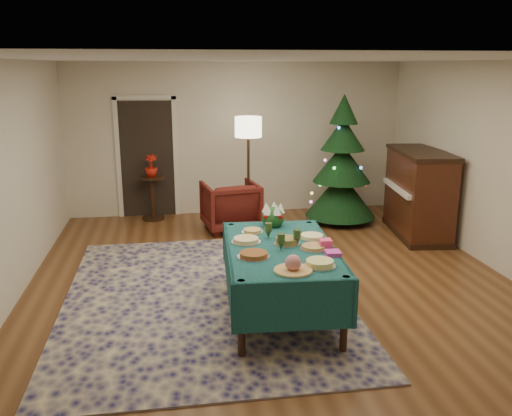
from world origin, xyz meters
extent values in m
plane|color=#593319|center=(0.00, 0.00, 0.00)|extent=(7.00, 7.00, 0.00)
plane|color=white|center=(0.00, 0.00, 2.70)|extent=(7.00, 7.00, 0.00)
plane|color=beige|center=(0.00, 3.50, 1.35)|extent=(6.00, 0.00, 6.00)
plane|color=beige|center=(0.00, -3.50, 1.35)|extent=(6.00, 0.00, 6.00)
plane|color=beige|center=(-3.00, 0.00, 1.35)|extent=(0.00, 7.00, 7.00)
plane|color=beige|center=(3.00, 0.00, 1.35)|extent=(0.00, 7.00, 7.00)
cube|color=black|center=(-1.60, 3.48, 1.02)|extent=(0.92, 0.02, 2.04)
cube|color=silver|center=(-2.10, 3.48, 1.05)|extent=(0.08, 0.04, 2.14)
cube|color=silver|center=(-1.10, 3.48, 1.05)|extent=(0.08, 0.04, 2.14)
cube|color=silver|center=(-1.60, 3.48, 2.10)|extent=(1.08, 0.04, 0.08)
cube|color=#161348|center=(-0.86, -0.28, 0.01)|extent=(3.21, 4.21, 0.02)
cylinder|color=black|center=(-0.61, -1.69, 0.38)|extent=(0.07, 0.07, 0.77)
cylinder|color=black|center=(-0.50, 0.09, 0.38)|extent=(0.07, 0.07, 0.77)
cylinder|color=black|center=(0.35, -1.75, 0.38)|extent=(0.07, 0.07, 0.77)
cylinder|color=black|center=(0.46, 0.03, 0.38)|extent=(0.07, 0.07, 0.77)
cube|color=#123E40|center=(-0.08, -0.83, 0.75)|extent=(1.24, 2.01, 0.04)
cube|color=#123E40|center=(-0.02, 0.13, 0.53)|extent=(1.15, 0.10, 0.48)
cube|color=#123E40|center=(-0.14, -1.79, 0.53)|extent=(1.15, 0.10, 0.48)
cube|color=#123E40|center=(0.47, -0.87, 0.53)|extent=(0.15, 1.97, 0.48)
cube|color=#123E40|center=(-0.63, -0.80, 0.53)|extent=(0.15, 1.97, 0.48)
cylinder|color=silver|center=(-0.11, -1.56, 0.77)|extent=(0.37, 0.37, 0.01)
sphere|color=#CC727A|center=(-0.11, -1.56, 0.86)|extent=(0.15, 0.15, 0.15)
cylinder|color=silver|center=(0.18, -1.46, 0.77)|extent=(0.31, 0.31, 0.01)
cylinder|color=#D8D172|center=(0.18, -1.46, 0.80)|extent=(0.26, 0.26, 0.05)
cylinder|color=silver|center=(-0.41, -1.11, 0.77)|extent=(0.33, 0.33, 0.01)
cylinder|color=brown|center=(-0.41, -1.11, 0.80)|extent=(0.28, 0.28, 0.04)
cylinder|color=silver|center=(0.25, -0.96, 0.77)|extent=(0.29, 0.29, 0.01)
cylinder|color=#B2844C|center=(0.25, -0.96, 0.79)|extent=(0.25, 0.25, 0.03)
cylinder|color=silver|center=(-0.42, -0.63, 0.77)|extent=(0.32, 0.32, 0.01)
cylinder|color=#D8BF7F|center=(-0.42, -0.63, 0.80)|extent=(0.27, 0.27, 0.04)
cylinder|color=silver|center=(0.01, -0.76, 0.77)|extent=(0.29, 0.29, 0.01)
cylinder|color=maroon|center=(0.01, -0.76, 0.81)|extent=(0.24, 0.24, 0.06)
cylinder|color=silver|center=(0.32, -0.60, 0.77)|extent=(0.29, 0.29, 0.01)
cylinder|color=#F2EACC|center=(0.32, -0.60, 0.79)|extent=(0.25, 0.25, 0.03)
cylinder|color=silver|center=(-0.30, -0.29, 0.77)|extent=(0.24, 0.24, 0.01)
cylinder|color=tan|center=(-0.30, -0.29, 0.79)|extent=(0.21, 0.21, 0.03)
cone|color=#2D471E|center=(-0.15, -0.53, 0.81)|extent=(0.07, 0.07, 0.09)
cylinder|color=#2D471E|center=(-0.15, -0.53, 0.90)|extent=(0.08, 0.08, 0.09)
cone|color=#2D471E|center=(0.10, -0.82, 0.81)|extent=(0.07, 0.07, 0.09)
cylinder|color=#2D471E|center=(0.10, -0.82, 0.90)|extent=(0.08, 0.08, 0.09)
cone|color=#2D471E|center=(-0.09, -0.94, 0.81)|extent=(0.07, 0.07, 0.09)
cylinder|color=#2D471E|center=(-0.09, -0.94, 0.90)|extent=(0.08, 0.08, 0.09)
cube|color=#D83CB2|center=(0.40, -1.17, 0.79)|extent=(0.16, 0.16, 0.04)
cube|color=#FB4575|center=(0.38, -0.97, 0.82)|extent=(0.13, 0.13, 0.10)
sphere|color=#1E4C1E|center=(-0.01, -0.07, 0.87)|extent=(0.27, 0.27, 0.27)
cone|color=white|center=(0.08, -0.07, 0.99)|extent=(0.10, 0.10, 0.12)
cone|color=white|center=(0.02, 0.02, 0.99)|extent=(0.10, 0.10, 0.12)
cone|color=white|center=(-0.09, -0.01, 0.99)|extent=(0.10, 0.10, 0.12)
cone|color=white|center=(-0.09, -0.12, 0.99)|extent=(0.10, 0.10, 0.12)
cone|color=white|center=(0.02, -0.15, 0.99)|extent=(0.10, 0.10, 0.12)
sphere|color=#B20C0F|center=(0.08, 0.00, 0.91)|extent=(0.07, 0.07, 0.07)
sphere|color=#B20C0F|center=(-0.08, 0.03, 0.91)|extent=(0.07, 0.07, 0.07)
sphere|color=#B20C0F|center=(-0.11, -0.13, 0.91)|extent=(0.07, 0.07, 0.07)
sphere|color=#B20C0F|center=(0.05, -0.16, 0.91)|extent=(0.07, 0.07, 0.07)
imported|color=#501611|center=(-0.25, 2.38, 0.44)|extent=(0.97, 0.92, 0.88)
cylinder|color=#A57F3F|center=(0.09, 2.64, 0.02)|extent=(0.31, 0.31, 0.03)
cylinder|color=black|center=(0.09, 2.64, 0.83)|extent=(0.04, 0.04, 1.66)
cylinder|color=#FFEABF|center=(0.09, 2.64, 1.66)|extent=(0.44, 0.44, 0.33)
cylinder|color=black|center=(-1.53, 3.20, 0.02)|extent=(0.39, 0.39, 0.04)
cylinder|color=black|center=(-1.53, 3.20, 0.37)|extent=(0.09, 0.09, 0.71)
cylinder|color=black|center=(-1.53, 3.20, 0.75)|extent=(0.43, 0.43, 0.03)
imported|color=#B91B0D|center=(-1.53, 3.20, 0.87)|extent=(0.22, 0.39, 0.22)
cylinder|color=black|center=(1.68, 2.55, 0.09)|extent=(0.13, 0.13, 0.17)
cone|color=black|center=(1.68, 2.55, 0.49)|extent=(1.52, 1.52, 0.76)
cone|color=black|center=(1.68, 2.55, 1.03)|extent=(1.24, 1.24, 0.65)
cone|color=black|center=(1.68, 2.55, 1.52)|extent=(0.94, 0.94, 0.54)
cone|color=black|center=(1.68, 2.55, 1.94)|extent=(0.61, 0.61, 0.49)
cube|color=black|center=(2.65, 1.62, 0.04)|extent=(0.86, 1.62, 0.09)
cube|color=#361A0D|center=(2.65, 1.62, 0.68)|extent=(0.83, 1.59, 1.27)
cube|color=black|center=(2.65, 1.62, 1.33)|extent=(0.88, 1.64, 0.05)
cube|color=white|center=(2.33, 1.66, 0.76)|extent=(0.29, 1.32, 0.07)
camera|label=1|loc=(-1.19, -6.17, 2.63)|focal=38.00mm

